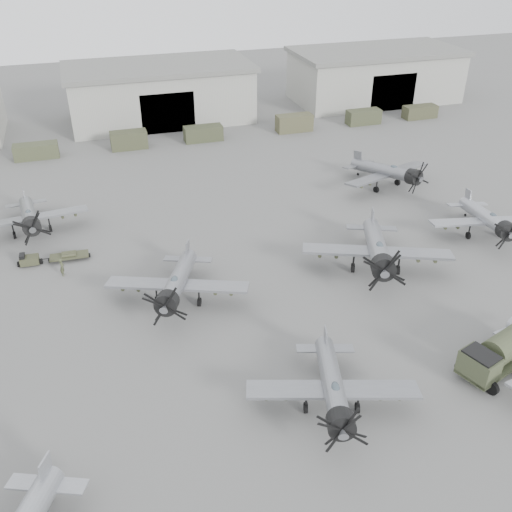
# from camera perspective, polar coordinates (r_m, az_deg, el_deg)

# --- Properties ---
(ground) EXTENTS (220.00, 220.00, 0.00)m
(ground) POSITION_cam_1_polar(r_m,az_deg,el_deg) (43.15, 4.44, -11.04)
(ground) COLOR #525250
(ground) RESTS_ON ground
(hangar_center) EXTENTS (29.00, 14.80, 8.70)m
(hangar_center) POSITION_cam_1_polar(r_m,az_deg,el_deg) (95.46, -9.59, 15.85)
(hangar_center) COLOR #9D9E94
(hangar_center) RESTS_ON ground
(hangar_right) EXTENTS (29.00, 14.80, 8.70)m
(hangar_right) POSITION_cam_1_polar(r_m,az_deg,el_deg) (107.33, 11.80, 17.32)
(hangar_right) COLOR #9D9E94
(hangar_right) RESTS_ON ground
(support_truck_2) EXTENTS (5.87, 2.20, 2.03)m
(support_truck_2) POSITION_cam_1_polar(r_m,az_deg,el_deg) (84.42, -21.13, 9.76)
(support_truck_2) COLOR #40452D
(support_truck_2) RESTS_ON ground
(support_truck_3) EXTENTS (5.10, 2.20, 2.50)m
(support_truck_3) POSITION_cam_1_polar(r_m,az_deg,el_deg) (84.31, -12.59, 11.26)
(support_truck_3) COLOR #3C3F29
(support_truck_3) RESTS_ON ground
(support_truck_4) EXTENTS (5.60, 2.20, 2.19)m
(support_truck_4) POSITION_cam_1_polar(r_m,az_deg,el_deg) (85.81, -5.29, 12.11)
(support_truck_4) COLOR #393E28
(support_truck_4) RESTS_ON ground
(support_truck_5) EXTENTS (5.53, 2.20, 2.55)m
(support_truck_5) POSITION_cam_1_polar(r_m,az_deg,el_deg) (89.65, 3.85, 13.13)
(support_truck_5) COLOR #48472F
(support_truck_5) RESTS_ON ground
(support_truck_6) EXTENTS (5.39, 2.20, 2.24)m
(support_truck_6) POSITION_cam_1_polar(r_m,az_deg,el_deg) (94.40, 10.70, 13.51)
(support_truck_6) COLOR #3B402A
(support_truck_6) RESTS_ON ground
(support_truck_7) EXTENTS (5.49, 2.20, 2.02)m
(support_truck_7) POSITION_cam_1_polar(r_m,az_deg,el_deg) (99.47, 16.07, 13.69)
(support_truck_7) COLOR #3E4029
(support_truck_7) RESTS_ON ground
(aircraft_near_1) EXTENTS (11.55, 10.39, 4.62)m
(aircraft_near_1) POSITION_cam_1_polar(r_m,az_deg,el_deg) (38.67, 7.76, -13.11)
(aircraft_near_1) COLOR gray
(aircraft_near_1) RESTS_ON ground
(aircraft_mid_1) EXTENTS (11.98, 10.83, 4.86)m
(aircraft_mid_1) POSITION_cam_1_polar(r_m,az_deg,el_deg) (48.28, -7.97, -2.77)
(aircraft_mid_1) COLOR gray
(aircraft_mid_1) RESTS_ON ground
(aircraft_mid_2) EXTENTS (13.52, 12.23, 5.50)m
(aircraft_mid_2) POSITION_cam_1_polar(r_m,az_deg,el_deg) (53.11, 12.09, 0.57)
(aircraft_mid_2) COLOR gray
(aircraft_mid_2) RESTS_ON ground
(aircraft_mid_3) EXTENTS (11.89, 10.70, 4.72)m
(aircraft_mid_3) POSITION_cam_1_polar(r_m,az_deg,el_deg) (62.62, 22.28, 3.38)
(aircraft_mid_3) COLOR #9D9FA6
(aircraft_mid_3) RESTS_ON ground
(aircraft_far_0) EXTENTS (11.92, 10.73, 4.74)m
(aircraft_far_0) POSITION_cam_1_polar(r_m,az_deg,el_deg) (63.00, -21.73, 3.68)
(aircraft_far_0) COLOR gray
(aircraft_far_0) RESTS_ON ground
(aircraft_far_1) EXTENTS (12.15, 10.94, 4.87)m
(aircraft_far_1) POSITION_cam_1_polar(r_m,az_deg,el_deg) (70.87, 13.22, 8.18)
(aircraft_far_1) COLOR gray
(aircraft_far_1) RESTS_ON ground
(fuel_tanker) EXTENTS (8.14, 5.24, 2.98)m
(fuel_tanker) POSITION_cam_1_polar(r_m,az_deg,el_deg) (45.56, 23.45, -8.59)
(fuel_tanker) COLOR #3C422B
(fuel_tanker) RESTS_ON ground
(tug_trailer) EXTENTS (6.33, 1.46, 1.27)m
(tug_trailer) POSITION_cam_1_polar(r_m,az_deg,el_deg) (58.21, -20.38, -0.24)
(tug_trailer) COLOR #3A3C27
(tug_trailer) RESTS_ON ground
(ground_crew) EXTENTS (0.50, 0.69, 1.77)m
(ground_crew) POSITION_cam_1_polar(r_m,az_deg,el_deg) (55.46, -18.82, -1.05)
(ground_crew) COLOR #42482F
(ground_crew) RESTS_ON ground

